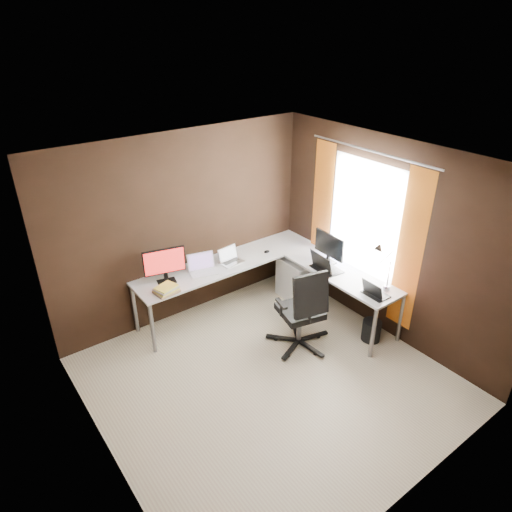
{
  "coord_description": "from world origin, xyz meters",
  "views": [
    {
      "loc": [
        -2.47,
        -3.05,
        3.67
      ],
      "look_at": [
        0.53,
        0.95,
        1.03
      ],
      "focal_mm": 32.0,
      "sensor_mm": 36.0,
      "label": 1
    }
  ],
  "objects_px": {
    "desk_lamp": "(382,262)",
    "wastebasket": "(371,330)",
    "monitor_right": "(329,246)",
    "laptop_black_small": "(374,292)",
    "drawer_pedestal": "(298,278)",
    "book_stack": "(166,290)",
    "monitor_left": "(165,264)",
    "office_chair": "(301,324)",
    "laptop_silver": "(230,259)",
    "laptop_white": "(202,268)",
    "laptop_black_big": "(325,267)"
  },
  "relations": [
    {
      "from": "monitor_right",
      "to": "book_stack",
      "type": "distance_m",
      "value": 2.19
    },
    {
      "from": "monitor_left",
      "to": "wastebasket",
      "type": "relative_size",
      "value": 1.86
    },
    {
      "from": "desk_lamp",
      "to": "wastebasket",
      "type": "bearing_deg",
      "value": -162.1
    },
    {
      "from": "drawer_pedestal",
      "to": "monitor_left",
      "type": "distance_m",
      "value": 2.02
    },
    {
      "from": "laptop_silver",
      "to": "desk_lamp",
      "type": "xyz_separation_m",
      "value": [
        1.05,
        -1.66,
        0.33
      ]
    },
    {
      "from": "monitor_left",
      "to": "book_stack",
      "type": "bearing_deg",
      "value": -102.92
    },
    {
      "from": "wastebasket",
      "to": "laptop_black_small",
      "type": "bearing_deg",
      "value": -157.63
    },
    {
      "from": "laptop_black_small",
      "to": "desk_lamp",
      "type": "xyz_separation_m",
      "value": [
        0.15,
        0.06,
        0.33
      ]
    },
    {
      "from": "monitor_right",
      "to": "laptop_black_small",
      "type": "height_order",
      "value": "monitor_right"
    },
    {
      "from": "monitor_left",
      "to": "wastebasket",
      "type": "bearing_deg",
      "value": -28.18
    },
    {
      "from": "drawer_pedestal",
      "to": "laptop_silver",
      "type": "height_order",
      "value": "laptop_silver"
    },
    {
      "from": "laptop_white",
      "to": "laptop_silver",
      "type": "xyz_separation_m",
      "value": [
        0.43,
        -0.0,
        -0.01
      ]
    },
    {
      "from": "desk_lamp",
      "to": "office_chair",
      "type": "height_order",
      "value": "desk_lamp"
    },
    {
      "from": "drawer_pedestal",
      "to": "laptop_black_big",
      "type": "distance_m",
      "value": 0.77
    },
    {
      "from": "monitor_left",
      "to": "laptop_black_small",
      "type": "xyz_separation_m",
      "value": [
        1.82,
        -1.77,
        -0.21
      ]
    },
    {
      "from": "laptop_white",
      "to": "laptop_black_small",
      "type": "distance_m",
      "value": 2.17
    },
    {
      "from": "book_stack",
      "to": "desk_lamp",
      "type": "xyz_separation_m",
      "value": [
        2.09,
        -1.48,
        0.34
      ]
    },
    {
      "from": "drawer_pedestal",
      "to": "book_stack",
      "type": "bearing_deg",
      "value": 175.67
    },
    {
      "from": "desk_lamp",
      "to": "office_chair",
      "type": "relative_size",
      "value": 0.54
    },
    {
      "from": "monitor_right",
      "to": "laptop_silver",
      "type": "relative_size",
      "value": 1.59
    },
    {
      "from": "laptop_black_small",
      "to": "office_chair",
      "type": "bearing_deg",
      "value": 55.46
    },
    {
      "from": "monitor_right",
      "to": "office_chair",
      "type": "xyz_separation_m",
      "value": [
        -0.83,
        -0.42,
        -0.64
      ]
    },
    {
      "from": "office_chair",
      "to": "laptop_silver",
      "type": "bearing_deg",
      "value": 113.65
    },
    {
      "from": "drawer_pedestal",
      "to": "book_stack",
      "type": "xyz_separation_m",
      "value": [
        -1.98,
        0.15,
        0.47
      ]
    },
    {
      "from": "laptop_silver",
      "to": "book_stack",
      "type": "height_order",
      "value": "laptop_silver"
    },
    {
      "from": "drawer_pedestal",
      "to": "wastebasket",
      "type": "relative_size",
      "value": 2.18
    },
    {
      "from": "laptop_silver",
      "to": "laptop_black_big",
      "type": "xyz_separation_m",
      "value": [
        0.86,
        -0.92,
        0.01
      ]
    },
    {
      "from": "laptop_silver",
      "to": "wastebasket",
      "type": "bearing_deg",
      "value": -64.43
    },
    {
      "from": "drawer_pedestal",
      "to": "book_stack",
      "type": "distance_m",
      "value": 2.04
    },
    {
      "from": "monitor_left",
      "to": "monitor_right",
      "type": "distance_m",
      "value": 2.15
    },
    {
      "from": "office_chair",
      "to": "wastebasket",
      "type": "distance_m",
      "value": 0.94
    },
    {
      "from": "monitor_left",
      "to": "laptop_silver",
      "type": "height_order",
      "value": "monitor_left"
    },
    {
      "from": "laptop_black_small",
      "to": "office_chair",
      "type": "distance_m",
      "value": 0.96
    },
    {
      "from": "wastebasket",
      "to": "laptop_black_big",
      "type": "bearing_deg",
      "value": 101.87
    },
    {
      "from": "monitor_right",
      "to": "book_stack",
      "type": "height_order",
      "value": "monitor_right"
    },
    {
      "from": "laptop_white",
      "to": "laptop_black_small",
      "type": "relative_size",
      "value": 1.33
    },
    {
      "from": "wastebasket",
      "to": "laptop_white",
      "type": "bearing_deg",
      "value": 130.82
    },
    {
      "from": "book_stack",
      "to": "office_chair",
      "type": "distance_m",
      "value": 1.69
    },
    {
      "from": "monitor_left",
      "to": "book_stack",
      "type": "xyz_separation_m",
      "value": [
        -0.12,
        -0.24,
        -0.21
      ]
    },
    {
      "from": "laptop_white",
      "to": "desk_lamp",
      "type": "height_order",
      "value": "desk_lamp"
    },
    {
      "from": "laptop_white",
      "to": "laptop_black_big",
      "type": "relative_size",
      "value": 0.97
    },
    {
      "from": "monitor_left",
      "to": "book_stack",
      "type": "distance_m",
      "value": 0.34
    },
    {
      "from": "laptop_black_big",
      "to": "office_chair",
      "type": "xyz_separation_m",
      "value": [
        -0.64,
        -0.29,
        -0.46
      ]
    },
    {
      "from": "monitor_left",
      "to": "monitor_right",
      "type": "relative_size",
      "value": 1.0
    },
    {
      "from": "monitor_left",
      "to": "laptop_black_small",
      "type": "height_order",
      "value": "monitor_left"
    },
    {
      "from": "laptop_silver",
      "to": "wastebasket",
      "type": "relative_size",
      "value": 1.17
    },
    {
      "from": "monitor_right",
      "to": "desk_lamp",
      "type": "relative_size",
      "value": 0.85
    },
    {
      "from": "laptop_black_small",
      "to": "monitor_left",
      "type": "bearing_deg",
      "value": 47.45
    },
    {
      "from": "laptop_silver",
      "to": "monitor_left",
      "type": "bearing_deg",
      "value": 170.61
    },
    {
      "from": "book_stack",
      "to": "wastebasket",
      "type": "bearing_deg",
      "value": -35.99
    }
  ]
}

